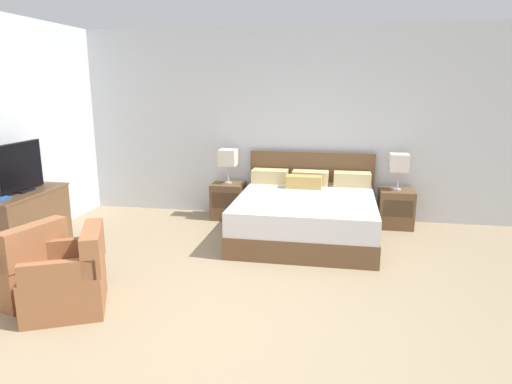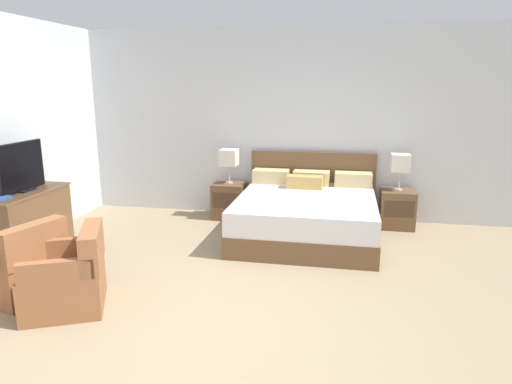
{
  "view_description": "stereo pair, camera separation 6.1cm",
  "coord_description": "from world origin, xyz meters",
  "px_view_note": "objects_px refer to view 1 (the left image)",
  "views": [
    {
      "loc": [
        0.95,
        -3.34,
        2.04
      ],
      "look_at": [
        -0.03,
        1.98,
        0.75
      ],
      "focal_mm": 32.0,
      "sensor_mm": 36.0,
      "label": 1
    },
    {
      "loc": [
        1.01,
        -3.33,
        2.04
      ],
      "look_at": [
        -0.03,
        1.98,
        0.75
      ],
      "focal_mm": 32.0,
      "sensor_mm": 36.0,
      "label": 2
    }
  ],
  "objects_px": {
    "armchair_by_window": "(21,268)",
    "table_lamp_left": "(228,158)",
    "tv": "(20,168)",
    "dresser": "(25,222)",
    "bed": "(306,214)",
    "nightstand_left": "(229,200)",
    "armchair_companion": "(70,280)",
    "table_lamp_right": "(399,163)",
    "nightstand_right": "(396,208)"
  },
  "relations": [
    {
      "from": "bed",
      "to": "nightstand_right",
      "type": "bearing_deg",
      "value": 28.83
    },
    {
      "from": "bed",
      "to": "armchair_companion",
      "type": "distance_m",
      "value": 3.15
    },
    {
      "from": "tv",
      "to": "dresser",
      "type": "bearing_deg",
      "value": -95.75
    },
    {
      "from": "table_lamp_left",
      "to": "dresser",
      "type": "height_order",
      "value": "table_lamp_left"
    },
    {
      "from": "tv",
      "to": "armchair_companion",
      "type": "xyz_separation_m",
      "value": [
        1.33,
        -1.22,
        -0.78
      ]
    },
    {
      "from": "tv",
      "to": "armchair_by_window",
      "type": "height_order",
      "value": "tv"
    },
    {
      "from": "bed",
      "to": "armchair_by_window",
      "type": "bearing_deg",
      "value": -138.42
    },
    {
      "from": "table_lamp_right",
      "to": "tv",
      "type": "height_order",
      "value": "tv"
    },
    {
      "from": "nightstand_left",
      "to": "tv",
      "type": "relative_size",
      "value": 0.72
    },
    {
      "from": "armchair_by_window",
      "to": "nightstand_left",
      "type": "bearing_deg",
      "value": 65.79
    },
    {
      "from": "tv",
      "to": "armchair_companion",
      "type": "distance_m",
      "value": 1.97
    },
    {
      "from": "armchair_companion",
      "to": "table_lamp_left",
      "type": "bearing_deg",
      "value": 76.94
    },
    {
      "from": "table_lamp_right",
      "to": "table_lamp_left",
      "type": "bearing_deg",
      "value": 180.0
    },
    {
      "from": "dresser",
      "to": "tv",
      "type": "relative_size",
      "value": 1.56
    },
    {
      "from": "armchair_by_window",
      "to": "armchair_companion",
      "type": "distance_m",
      "value": 0.63
    },
    {
      "from": "bed",
      "to": "nightstand_left",
      "type": "relative_size",
      "value": 3.64
    },
    {
      "from": "nightstand_right",
      "to": "armchair_by_window",
      "type": "xyz_separation_m",
      "value": [
        -3.85,
        -2.99,
        0.01
      ]
    },
    {
      "from": "tv",
      "to": "armchair_by_window",
      "type": "distance_m",
      "value": 1.51
    },
    {
      "from": "table_lamp_left",
      "to": "armchair_by_window",
      "type": "height_order",
      "value": "table_lamp_left"
    },
    {
      "from": "tv",
      "to": "armchair_by_window",
      "type": "relative_size",
      "value": 0.9
    },
    {
      "from": "dresser",
      "to": "armchair_companion",
      "type": "bearing_deg",
      "value": -41.87
    },
    {
      "from": "dresser",
      "to": "armchair_companion",
      "type": "relative_size",
      "value": 1.29
    },
    {
      "from": "nightstand_left",
      "to": "armchair_companion",
      "type": "xyz_separation_m",
      "value": [
        -0.73,
        -3.14,
        0.01
      ]
    },
    {
      "from": "bed",
      "to": "table_lamp_left",
      "type": "bearing_deg",
      "value": 151.09
    },
    {
      "from": "nightstand_left",
      "to": "bed",
      "type": "bearing_deg",
      "value": -28.86
    },
    {
      "from": "nightstand_right",
      "to": "table_lamp_right",
      "type": "height_order",
      "value": "table_lamp_right"
    },
    {
      "from": "nightstand_right",
      "to": "table_lamp_left",
      "type": "relative_size",
      "value": 1.05
    },
    {
      "from": "table_lamp_right",
      "to": "armchair_companion",
      "type": "distance_m",
      "value": 4.56
    },
    {
      "from": "dresser",
      "to": "armchair_by_window",
      "type": "height_order",
      "value": "dresser"
    },
    {
      "from": "nightstand_left",
      "to": "armchair_companion",
      "type": "height_order",
      "value": "armchair_companion"
    },
    {
      "from": "armchair_by_window",
      "to": "table_lamp_left",
      "type": "bearing_deg",
      "value": 65.8
    },
    {
      "from": "bed",
      "to": "armchair_companion",
      "type": "relative_size",
      "value": 2.19
    },
    {
      "from": "bed",
      "to": "table_lamp_left",
      "type": "distance_m",
      "value": 1.56
    },
    {
      "from": "table_lamp_left",
      "to": "armchair_by_window",
      "type": "bearing_deg",
      "value": -114.2
    },
    {
      "from": "table_lamp_left",
      "to": "armchair_by_window",
      "type": "xyz_separation_m",
      "value": [
        -1.35,
        -2.99,
        -0.66
      ]
    },
    {
      "from": "armchair_by_window",
      "to": "armchair_companion",
      "type": "xyz_separation_m",
      "value": [
        0.62,
        -0.15,
        0.0
      ]
    },
    {
      "from": "nightstand_left",
      "to": "nightstand_right",
      "type": "relative_size",
      "value": 1.0
    },
    {
      "from": "armchair_companion",
      "to": "nightstand_right",
      "type": "bearing_deg",
      "value": 44.21
    },
    {
      "from": "nightstand_left",
      "to": "armchair_by_window",
      "type": "xyz_separation_m",
      "value": [
        -1.35,
        -2.99,
        0.01
      ]
    },
    {
      "from": "table_lamp_left",
      "to": "dresser",
      "type": "distance_m",
      "value": 2.89
    },
    {
      "from": "bed",
      "to": "armchair_companion",
      "type": "xyz_separation_m",
      "value": [
        -1.98,
        -2.46,
        -0.03
      ]
    },
    {
      "from": "bed",
      "to": "armchair_by_window",
      "type": "xyz_separation_m",
      "value": [
        -2.6,
        -2.3,
        -0.03
      ]
    },
    {
      "from": "dresser",
      "to": "tv",
      "type": "distance_m",
      "value": 0.66
    },
    {
      "from": "tv",
      "to": "armchair_by_window",
      "type": "bearing_deg",
      "value": -56.19
    },
    {
      "from": "nightstand_left",
      "to": "table_lamp_left",
      "type": "relative_size",
      "value": 1.05
    },
    {
      "from": "bed",
      "to": "table_lamp_left",
      "type": "height_order",
      "value": "table_lamp_left"
    },
    {
      "from": "armchair_companion",
      "to": "nightstand_left",
      "type": "bearing_deg",
      "value": 76.93
    },
    {
      "from": "table_lamp_right",
      "to": "nightstand_right",
      "type": "bearing_deg",
      "value": -90.0
    },
    {
      "from": "table_lamp_left",
      "to": "bed",
      "type": "bearing_deg",
      "value": -28.91
    },
    {
      "from": "bed",
      "to": "armchair_by_window",
      "type": "distance_m",
      "value": 3.47
    }
  ]
}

